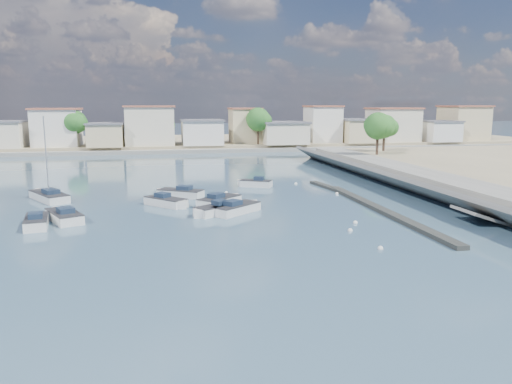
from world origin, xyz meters
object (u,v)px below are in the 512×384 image
Objects in this scene: motorboat_d at (215,211)px; motorboat_e at (37,222)px; motorboat_a at (63,216)px; motorboat_f at (254,184)px; sailboat at (48,196)px; motorboat_b at (221,201)px; motorboat_c at (178,193)px; motorboat_g at (168,202)px; motorboat_h at (238,209)px.

motorboat_d and motorboat_e have the same top height.
motorboat_d is at bearing -1.08° from motorboat_a.
sailboat reaches higher than motorboat_f.
motorboat_b is 4.59m from motorboat_d.
motorboat_c is at bearing -151.33° from motorboat_f.
motorboat_g is 0.51× the size of sailboat.
motorboat_g is at bearing -104.66° from motorboat_c.
motorboat_e and motorboat_g have the same top height.
motorboat_a is at bearing -72.23° from sailboat.
motorboat_c is at bearing 75.34° from motorboat_g.
sailboat reaches higher than motorboat_h.
motorboat_e is at bearing -174.19° from motorboat_d.
motorboat_f is at bearing 66.05° from motorboat_d.
motorboat_e is 12.17m from sailboat.
motorboat_h is (-4.35, -14.37, 0.00)m from motorboat_f.
motorboat_e is 12.54m from motorboat_g.
motorboat_a and motorboat_e have the same top height.
motorboat_b is at bearing 16.30° from motorboat_a.
sailboat is (-13.62, 0.90, 0.03)m from motorboat_c.
motorboat_b and motorboat_g have the same top height.
motorboat_a is at bearing -137.62° from motorboat_c.
motorboat_d is 2.29m from motorboat_h.
motorboat_c is 0.58× the size of sailboat.
motorboat_e is at bearing -137.28° from motorboat_c.
motorboat_a is at bearing 178.92° from motorboat_d.
motorboat_f is at bearing 37.17° from motorboat_e.
motorboat_c and motorboat_d have the same top height.
motorboat_g is 13.62m from sailboat.
sailboat reaches higher than motorboat_b.
motorboat_b and motorboat_e have the same top height.
motorboat_d is 15.07m from motorboat_e.
motorboat_a is 10.82m from sailboat.
motorboat_a and motorboat_f have the same top height.
motorboat_h is (5.12, -9.19, -0.00)m from motorboat_c.
motorboat_c and motorboat_e have the same top height.
motorboat_f is 23.48m from sailboat.
motorboat_d is 19.58m from sailboat.
motorboat_c is 1.17× the size of motorboat_d.
motorboat_b and motorboat_d have the same top height.
motorboat_b is 11.73m from motorboat_f.
motorboat_c is 16.49m from motorboat_e.
motorboat_f is 0.81× the size of motorboat_h.
motorboat_g is at bearing 26.62° from motorboat_a.
motorboat_c is (10.31, 9.41, 0.00)m from motorboat_a.
sailboat is at bearing 160.90° from motorboat_b.
motorboat_d is at bearing -48.98° from motorboat_g.
motorboat_d is (-1.16, -4.44, -0.00)m from motorboat_b.
motorboat_g is at bearing 176.41° from motorboat_b.
motorboat_e is at bearing -149.81° from motorboat_g.
motorboat_f is (21.58, 16.36, -0.00)m from motorboat_e.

